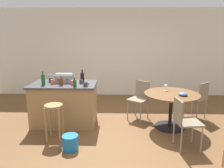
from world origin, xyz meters
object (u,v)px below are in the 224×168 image
at_px(toolbox, 64,78).
at_px(folding_chair_far, 198,97).
at_px(bottle_1, 61,82).
at_px(bottle_2, 82,77).
at_px(plastic_bucket, 70,142).
at_px(dining_table, 171,101).
at_px(cup_3, 51,80).
at_px(kitchen_island, 65,104).
at_px(folding_chair_near, 184,120).
at_px(bottle_3, 50,78).
at_px(bottle_0, 43,80).
at_px(cup_4, 53,82).
at_px(folding_chair_left, 140,97).
at_px(serving_bowl, 183,94).
at_px(cup_1, 81,82).
at_px(wooden_stool, 54,115).
at_px(cup_2, 86,84).
at_px(wine_glass, 166,86).
at_px(cup_0, 73,83).
at_px(bottle_4, 75,83).

bearing_deg(toolbox, folding_chair_far, 4.59).
height_order(bottle_1, bottle_2, bottle_2).
distance_m(bottle_1, plastic_bucket, 1.30).
relative_size(dining_table, cup_3, 10.02).
xyz_separation_m(kitchen_island, folding_chair_near, (2.26, -1.00, 0.07)).
height_order(folding_chair_near, bottle_3, bottle_3).
bearing_deg(bottle_0, cup_4, 27.72).
distance_m(folding_chair_far, folding_chair_left, 1.33).
bearing_deg(folding_chair_left, serving_bowl, -41.23).
bearing_deg(folding_chair_far, cup_1, -172.15).
bearing_deg(folding_chair_near, wooden_stool, 173.76).
bearing_deg(cup_2, folding_chair_left, 28.06).
relative_size(toolbox, bottle_0, 1.34).
xyz_separation_m(kitchen_island, bottle_0, (-0.37, -0.16, 0.56)).
distance_m(wine_glass, serving_bowl, 0.45).
relative_size(cup_0, cup_3, 1.00).
bearing_deg(bottle_3, wooden_stool, -70.34).
bearing_deg(kitchen_island, folding_chair_near, -23.80).
bearing_deg(cup_1, bottle_1, -156.60).
relative_size(folding_chair_left, bottle_1, 4.36).
xyz_separation_m(bottle_3, wine_glass, (2.52, -0.17, -0.13)).
relative_size(wooden_stool, cup_0, 6.07).
bearing_deg(serving_bowl, folding_chair_far, 49.73).
height_order(cup_3, plastic_bucket, cup_3).
xyz_separation_m(toolbox, bottle_1, (0.01, -0.28, -0.02)).
distance_m(bottle_1, bottle_2, 0.51).
distance_m(dining_table, toolbox, 2.31).
bearing_deg(plastic_bucket, cup_2, 79.60).
distance_m(cup_2, wine_glass, 1.69).
distance_m(cup_3, wine_glass, 2.47).
bearing_deg(bottle_3, bottle_1, -47.87).
bearing_deg(cup_4, cup_1, 7.07).
relative_size(bottle_1, cup_4, 1.81).
distance_m(folding_chair_far, serving_bowl, 0.91).
relative_size(dining_table, folding_chair_near, 1.28).
distance_m(wooden_stool, cup_1, 0.95).
relative_size(folding_chair_near, cup_0, 7.82).
bearing_deg(bottle_4, plastic_bucket, -86.41).
xyz_separation_m(kitchen_island, plastic_bucket, (0.35, -1.10, -0.32)).
xyz_separation_m(bottle_0, plastic_bucket, (0.72, -0.93, -0.88)).
relative_size(dining_table, bottle_2, 4.11).
relative_size(folding_chair_far, cup_0, 7.80).
xyz_separation_m(kitchen_island, folding_chair_left, (1.66, 0.36, 0.06)).
height_order(dining_table, cup_2, cup_2).
xyz_separation_m(toolbox, cup_3, (-0.29, 0.00, -0.04)).
xyz_separation_m(folding_chair_left, bottle_4, (-1.35, -0.66, 0.46)).
relative_size(folding_chair_left, bottle_3, 4.10).
relative_size(dining_table, bottle_0, 3.93).
bearing_deg(dining_table, plastic_bucket, -153.45).
bearing_deg(cup_0, bottle_3, 148.18).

